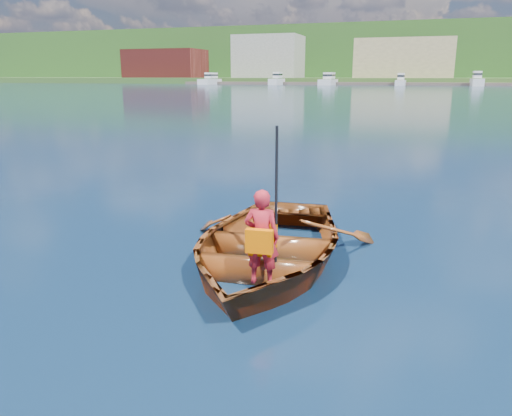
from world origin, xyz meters
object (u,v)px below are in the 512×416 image
object	(u,v)px
rowboat	(266,245)
child_paddler	(262,237)
dock	(446,84)
marina_yachts	(427,81)

from	to	relation	value
rowboat	child_paddler	size ratio (longest dim) A/B	2.27
dock	rowboat	bearing A→B (deg)	-92.99
marina_yachts	dock	bearing A→B (deg)	42.12
dock	marina_yachts	distance (m)	7.05
rowboat	dock	xyz separation A→B (m)	(7.77, 148.66, 0.10)
dock	marina_yachts	xyz separation A→B (m)	(-5.18, -4.68, 0.94)
child_paddler	dock	xyz separation A→B (m)	(7.55, 149.55, -0.31)
child_paddler	marina_yachts	distance (m)	144.88
child_paddler	rowboat	bearing A→B (deg)	103.79
rowboat	marina_yachts	world-z (taller)	marina_yachts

